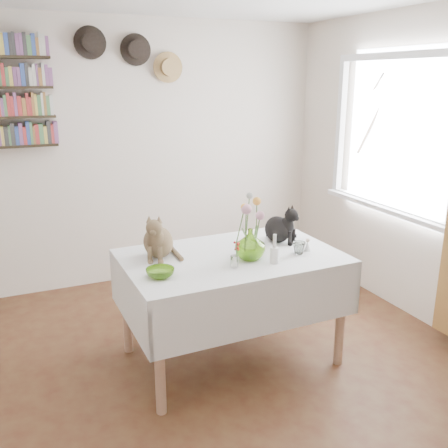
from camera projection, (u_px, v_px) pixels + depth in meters
name	position (u px, v px, depth m)	size (l,w,h in m)	color
room	(217.00, 211.00, 2.76)	(4.08, 4.58, 2.58)	brown
window	(394.00, 147.00, 4.19)	(0.12, 1.52, 1.32)	white
dining_table	(231.00, 281.00, 3.47)	(1.49, 0.97, 0.79)	white
tabby_cat	(158.00, 234.00, 3.35)	(0.22, 0.27, 0.32)	olive
black_cat	(278.00, 223.00, 3.67)	(0.19, 0.25, 0.29)	black
flower_vase	(250.00, 244.00, 3.31)	(0.20, 0.20, 0.21)	#99D13F
green_bowl	(160.00, 273.00, 3.04)	(0.17, 0.17, 0.05)	#99D13F
drinking_glass	(299.00, 248.00, 3.44)	(0.09, 0.09, 0.08)	white
candlestick	(274.00, 254.00, 3.25)	(0.06, 0.06, 0.20)	white
berry_jar	(234.00, 254.00, 3.17)	(0.05, 0.05, 0.20)	white
porcelain_figurine	(307.00, 245.00, 3.49)	(0.05, 0.05, 0.09)	white
flower_bouquet	(250.00, 209.00, 3.26)	(0.17, 0.12, 0.39)	#4C7233
wall_hats	(133.00, 53.00, 4.47)	(0.98, 0.09, 0.48)	black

